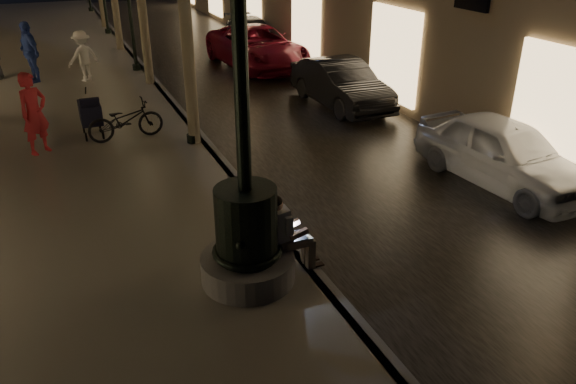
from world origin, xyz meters
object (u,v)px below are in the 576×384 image
car_second (341,84)px  fountain_lamppost (246,220)px  lamp_curb_a (183,13)px  car_front (504,152)px  pedestrian_red (34,113)px  pedestrian_blue (29,52)px  car_rear (251,33)px  seated_man_laptop (286,231)px  bicycle (125,120)px  pedestrian_white (83,56)px  stroller (90,113)px  car_third (257,47)px

car_second → fountain_lamppost: bearing=-127.6°
lamp_curb_a → car_front: size_ratio=1.16×
pedestrian_red → pedestrian_blue: pedestrian_blue is taller
car_rear → car_second: bearing=-88.1°
seated_man_laptop → lamp_curb_a: lamp_curb_a is taller
lamp_curb_a → car_rear: 12.63m
fountain_lamppost → bicycle: (-0.72, 6.86, -0.53)m
pedestrian_red → bicycle: 2.03m
pedestrian_white → bicycle: pedestrian_white is taller
pedestrian_red → pedestrian_blue: size_ratio=0.96×
stroller → pedestrian_blue: size_ratio=0.61×
pedestrian_white → pedestrian_blue: (-1.60, 0.56, 0.16)m
car_third → bicycle: (-5.87, -6.63, -0.08)m
pedestrian_blue → car_second: bearing=30.8°
pedestrian_white → car_third: bearing=159.2°
seated_man_laptop → car_rear: 17.97m
car_front → bicycle: size_ratio=2.28×
car_front → pedestrian_red: 10.32m
car_front → pedestrian_red: size_ratio=2.21×
car_front → bicycle: bearing=137.4°
fountain_lamppost → seated_man_laptop: fountain_lamppost is taller
pedestrian_red → seated_man_laptop: bearing=-99.9°
pedestrian_white → fountain_lamppost: bearing=70.8°
car_front → pedestrian_red: (-8.90, 5.21, 0.43)m
stroller → bicycle: size_ratio=0.66×
fountain_lamppost → lamp_curb_a: size_ratio=1.08×
seated_man_laptop → bicycle: size_ratio=0.72×
stroller → pedestrian_red: pedestrian_red is taller
pedestrian_white → pedestrian_blue: pedestrian_blue is taller
fountain_lamppost → car_second: 9.66m
stroller → bicycle: stroller is taller
car_second → pedestrian_white: 8.66m
seated_man_laptop → pedestrian_red: pedestrian_red is taller
lamp_curb_a → car_second: lamp_curb_a is taller
car_third → pedestrian_blue: 7.88m
fountain_lamppost → lamp_curb_a: fountain_lamppost is taller
seated_man_laptop → car_second: seated_man_laptop is taller
car_third → pedestrian_red: bearing=-142.1°
car_third → bicycle: car_third is taller
pedestrian_white → stroller: bearing=62.3°
car_third → car_second: bearing=-87.4°
car_second → stroller: bearing=-178.3°
car_second → car_rear: bearing=85.5°
lamp_curb_a → seated_man_laptop: bearing=-90.8°
pedestrian_blue → lamp_curb_a: bearing=-0.2°
pedestrian_white → bicycle: (0.39, -6.28, -0.34)m
seated_man_laptop → car_second: bearing=56.9°
seated_man_laptop → bicycle: seated_man_laptop is taller
seated_man_laptop → pedestrian_white: bearing=97.5°
seated_man_laptop → car_third: 14.24m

